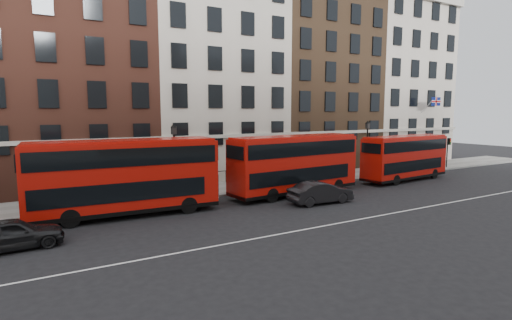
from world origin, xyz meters
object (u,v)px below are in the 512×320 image
bus_b (124,176)px  traffic_light (448,147)px  bus_d (405,157)px  car_front (321,192)px  bus_c (295,163)px  car_rear (11,234)px

bus_b → traffic_light: size_ratio=3.44×
bus_d → car_front: size_ratio=2.15×
car_front → bus_b: bearing=78.6°
bus_c → bus_d: bus_c is taller
car_front → bus_d: bearing=-71.9°
car_rear → car_front: 18.40m
bus_b → bus_d: size_ratio=1.12×
car_rear → traffic_light: traffic_light is taller
bus_b → car_rear: bus_b is taller
bus_b → traffic_light: 35.69m
bus_d → traffic_light: bus_d is taller
bus_c → bus_d: size_ratio=1.09×
car_rear → traffic_light: 41.99m
bus_d → car_front: bearing=-170.6°
bus_b → bus_d: (25.10, -0.00, -0.29)m
car_rear → traffic_light: size_ratio=1.35×
bus_b → car_rear: (-5.90, -3.52, -1.75)m
bus_d → car_rear: 31.23m
bus_b → car_front: size_ratio=2.42×
car_front → traffic_light: 23.93m
bus_c → bus_d: 12.46m
bus_b → car_rear: 7.09m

